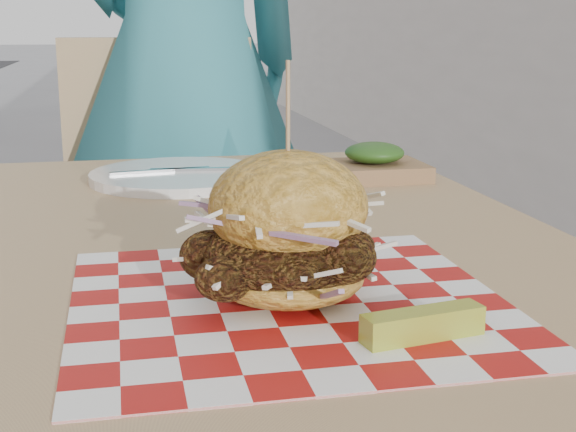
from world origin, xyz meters
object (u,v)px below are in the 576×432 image
patio_table (212,320)px  diner (185,60)px  sandwich (288,237)px  patio_chair (166,224)px

patio_table → diner: bearing=86.4°
patio_table → sandwich: bearing=-75.4°
diner → patio_table: diner is taller
patio_table → patio_chair: (0.00, 0.92, -0.12)m
patio_chair → diner: bearing=63.0°
diner → patio_chair: (-0.06, -0.11, -0.35)m
diner → patio_table: size_ratio=1.50×
diner → patio_table: bearing=66.1°
sandwich → patio_table: bearing=104.6°
patio_chair → sandwich: size_ratio=4.76×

